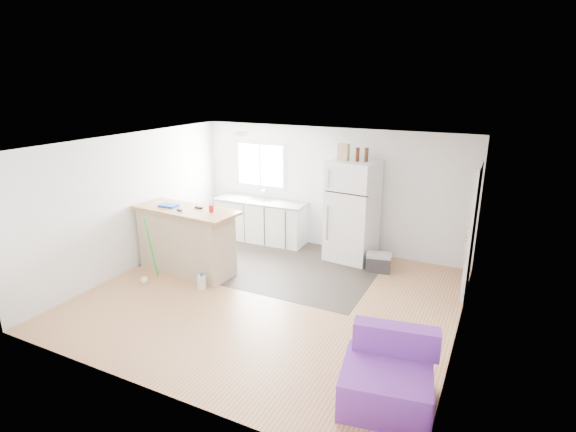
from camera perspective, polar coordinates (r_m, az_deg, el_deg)
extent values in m
cube|color=#A26844|center=(7.17, -2.33, -10.29)|extent=(5.50, 5.00, 0.01)
cube|color=white|center=(6.42, -2.59, 9.13)|extent=(5.50, 5.00, 0.01)
cube|color=white|center=(8.88, 5.32, 3.44)|extent=(5.50, 0.01, 2.40)
cube|color=white|center=(4.82, -17.06, -9.42)|extent=(5.50, 0.01, 2.40)
cube|color=white|center=(8.33, -19.30, 1.60)|extent=(0.01, 5.00, 2.40)
cube|color=white|center=(5.96, 21.52, -4.70)|extent=(0.01, 5.00, 2.40)
cube|color=#322B25|center=(8.47, -2.59, -5.74)|extent=(4.05, 2.50, 0.00)
cube|color=white|center=(9.45, -3.48, 6.49)|extent=(1.18, 0.04, 0.98)
cube|color=white|center=(9.44, -3.54, 6.47)|extent=(1.05, 0.01, 0.85)
cube|color=white|center=(9.43, -3.56, 6.46)|extent=(0.03, 0.02, 0.85)
cube|color=white|center=(7.48, 22.31, -1.92)|extent=(0.05, 0.82, 2.03)
cube|color=white|center=(7.48, 22.39, -1.90)|extent=(0.03, 0.92, 2.10)
sphere|color=gold|center=(7.19, 21.73, -2.75)|extent=(0.07, 0.07, 0.07)
cylinder|color=white|center=(8.06, -6.01, 10.40)|extent=(0.30, 0.30, 0.07)
cube|color=white|center=(9.41, -3.43, -0.69)|extent=(1.91, 0.62, 0.83)
cube|color=gray|center=(9.29, -3.48, 1.87)|extent=(1.97, 0.65, 0.04)
cube|color=silver|center=(9.26, -3.57, 1.83)|extent=(0.53, 0.41, 0.06)
cube|color=#C6B48F|center=(8.05, -12.80, -3.18)|extent=(1.76, 0.73, 1.11)
cube|color=tan|center=(7.86, -12.89, 0.74)|extent=(1.93, 0.85, 0.05)
cube|color=white|center=(8.38, 8.17, 0.66)|extent=(0.91, 0.86, 1.88)
cube|color=black|center=(7.92, 7.39, 2.81)|extent=(0.83, 0.10, 0.02)
cube|color=silver|center=(7.96, 5.19, 4.78)|extent=(0.03, 0.02, 0.34)
cube|color=silver|center=(8.18, 5.03, -0.89)|extent=(0.03, 0.02, 0.66)
cube|color=#2B2B2D|center=(8.16, 11.41, -5.96)|extent=(0.45, 0.35, 0.27)
cube|color=#98999B|center=(8.10, 11.48, -4.89)|extent=(0.48, 0.37, 0.05)
cube|color=purple|center=(5.11, 12.36, -20.34)|extent=(1.05, 1.01, 0.43)
cube|color=purple|center=(5.16, 13.56, -14.94)|extent=(0.94, 0.37, 0.32)
cube|color=silver|center=(7.50, -10.88, -8.28)|extent=(0.14, 0.12, 0.23)
cylinder|color=#194BB4|center=(7.44, -10.93, -7.33)|extent=(0.06, 0.06, 0.04)
cylinder|color=green|center=(7.74, -16.99, -3.86)|extent=(0.13, 0.31, 1.16)
sphere|color=beige|center=(7.95, -17.80, -7.75)|extent=(0.13, 0.13, 0.13)
cylinder|color=red|center=(7.55, -9.71, 0.95)|extent=(0.11, 0.11, 0.12)
cube|color=#1343B3|center=(8.05, -14.91, 1.30)|extent=(0.32, 0.25, 0.04)
cube|color=black|center=(7.80, -11.28, 1.04)|extent=(0.14, 0.06, 0.03)
cube|color=black|center=(7.74, -13.62, 0.73)|extent=(0.11, 0.07, 0.03)
cube|color=tan|center=(8.14, 7.06, 8.08)|extent=(0.21, 0.13, 0.30)
cylinder|color=#3A1A0A|center=(8.04, 8.81, 7.72)|extent=(0.09, 0.09, 0.25)
cylinder|color=#3A1A0A|center=(8.05, 9.94, 7.67)|extent=(0.09, 0.09, 0.25)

